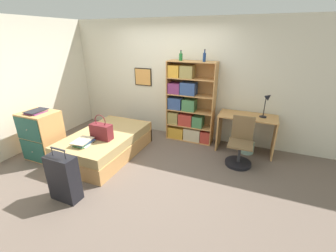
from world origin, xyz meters
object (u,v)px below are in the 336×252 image
(bed, at_px, (106,144))
(waste_bin, at_px, (247,147))
(magazine_pile_on_dresser, at_px, (36,111))
(desk, at_px, (246,127))
(bottle_green, at_px, (181,57))
(desk_lamp, at_px, (267,101))
(desk_chair, at_px, (240,150))
(book_stack_on_bed, at_px, (83,142))
(suitcase, at_px, (64,178))
(bottle_brown, at_px, (204,57))
(bookcase, at_px, (187,107))
(dresser, at_px, (42,135))
(handbag, at_px, (101,131))

(bed, xyz_separation_m, waste_bin, (2.61, 1.16, -0.11))
(magazine_pile_on_dresser, bearing_deg, desk, 26.42)
(bottle_green, height_order, desk, bottle_green)
(desk_lamp, distance_m, desk_chair, 1.07)
(book_stack_on_bed, xyz_separation_m, suitcase, (0.33, -0.78, -0.16))
(bed, xyz_separation_m, desk_lamp, (2.85, 1.24, 0.88))
(bottle_green, xyz_separation_m, desk_lamp, (1.76, -0.04, -0.73))
(book_stack_on_bed, height_order, desk_lamp, desk_lamp)
(bed, distance_m, bottle_green, 2.33)
(bottle_green, distance_m, bottle_brown, 0.49)
(suitcase, distance_m, desk, 3.42)
(magazine_pile_on_dresser, distance_m, desk_lamp, 4.30)
(bed, xyz_separation_m, bottle_brown, (1.58, 1.28, 1.62))
(bottle_green, distance_m, desk_chair, 2.19)
(bookcase, height_order, desk, bookcase)
(desk, distance_m, desk_chair, 0.61)
(dresser, height_order, bottle_brown, bottle_brown)
(dresser, xyz_separation_m, bookcase, (2.28, 1.86, 0.30))
(bookcase, height_order, waste_bin, bookcase)
(suitcase, height_order, bookcase, bookcase)
(handbag, relative_size, book_stack_on_bed, 1.21)
(desk_chair, bearing_deg, dresser, -161.12)
(handbag, xyz_separation_m, suitcase, (0.16, -1.10, -0.27))
(suitcase, height_order, dresser, dresser)
(magazine_pile_on_dresser, bearing_deg, suitcase, -29.92)
(bookcase, distance_m, waste_bin, 1.52)
(handbag, bearing_deg, bottle_brown, 46.03)
(desk_lamp, bearing_deg, bed, -156.49)
(bottle_green, height_order, waste_bin, bottle_green)
(book_stack_on_bed, relative_size, suitcase, 0.47)
(bookcase, xyz_separation_m, desk_chair, (1.26, -0.65, -0.48))
(desk_chair, bearing_deg, waste_bin, 77.90)
(dresser, distance_m, bottle_brown, 3.49)
(bottle_green, xyz_separation_m, desk_chair, (1.41, -0.62, -1.56))
(bed, height_order, dresser, dresser)
(desk_lamp, bearing_deg, bottle_green, 178.64)
(bed, xyz_separation_m, dresser, (-1.04, -0.56, 0.23))
(bed, height_order, bookcase, bookcase)
(magazine_pile_on_dresser, bearing_deg, bookcase, 39.29)
(handbag, xyz_separation_m, desk_lamp, (2.73, 1.48, 0.49))
(dresser, bearing_deg, waste_bin, 25.18)
(desk, bearing_deg, bottle_brown, 176.19)
(suitcase, bearing_deg, desk, 48.37)
(bed, distance_m, bottle_brown, 2.60)
(desk_lamp, distance_m, waste_bin, 1.02)
(book_stack_on_bed, bearing_deg, suitcase, -67.35)
(desk_lamp, relative_size, desk_chair, 0.55)
(bed, bearing_deg, desk, 25.52)
(handbag, height_order, dresser, handbag)
(desk_chair, bearing_deg, bed, -165.35)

